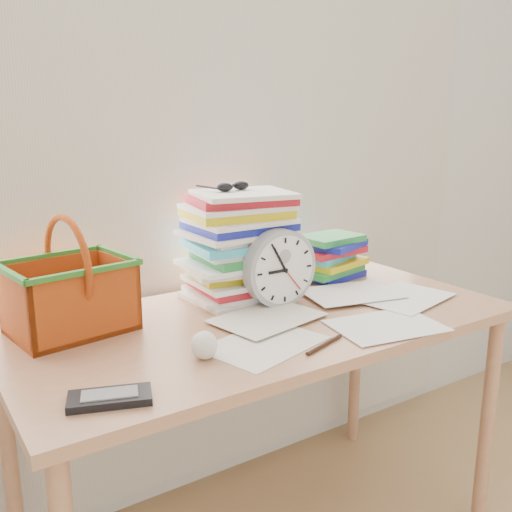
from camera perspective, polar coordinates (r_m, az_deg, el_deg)
curtain at (r=1.84m, az=-6.03°, el=13.81°), size 2.40×0.01×2.50m
desk at (r=1.63m, az=0.74°, el=-8.57°), size 1.40×0.70×0.75m
paper_stack at (r=1.74m, az=-1.72°, el=1.08°), size 0.35×0.30×0.33m
clock at (r=1.67m, az=2.38°, el=-1.22°), size 0.23×0.05×0.23m
sunglasses at (r=1.72m, az=-2.32°, el=7.01°), size 0.15×0.13×0.03m
book_stack at (r=1.99m, az=7.26°, el=-0.03°), size 0.29×0.25×0.15m
basket at (r=1.54m, az=-18.29°, el=-1.84°), size 0.33×0.27×0.30m
crumpled_ball at (r=1.34m, az=-5.24°, el=-8.84°), size 0.07×0.07×0.07m
pen at (r=1.42m, az=6.85°, el=-8.77°), size 0.15×0.06×0.01m
calculator at (r=1.19m, az=-14.41°, el=-13.60°), size 0.18×0.13×0.02m
scattered_papers at (r=1.60m, az=0.75°, el=-5.90°), size 1.26×0.42×0.02m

